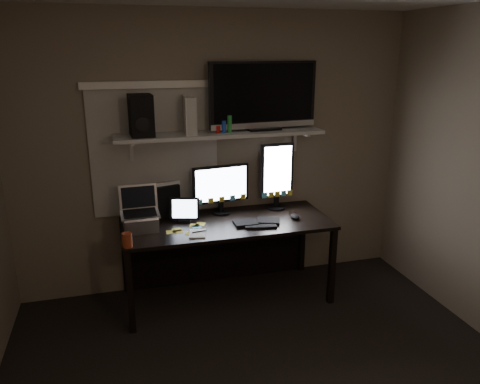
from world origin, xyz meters
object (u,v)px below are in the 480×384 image
object	(u,v)px
monitor_landscape	(221,189)
speaker	(141,115)
tv	(263,96)
monitor_portrait	(277,176)
desk	(224,235)
keyboard	(257,222)
laptop	(140,210)
cup	(127,240)
game_console	(189,115)
tablet	(184,210)
mouse	(295,217)

from	to	relation	value
monitor_landscape	speaker	distance (m)	0.96
tv	monitor_portrait	bearing A→B (deg)	-4.26
desk	keyboard	bearing A→B (deg)	-43.87
laptop	tv	xyz separation A→B (m)	(1.12, 0.22, 0.87)
cup	game_console	distance (m)	1.16
monitor_landscape	tablet	distance (m)	0.40
tablet	monitor_portrait	bearing A→B (deg)	24.35
monitor_landscape	tv	size ratio (longest dim) A/B	0.54
game_console	monitor_portrait	bearing A→B (deg)	5.60
tv	tablet	bearing A→B (deg)	-174.93
cup	speaker	distance (m)	1.02
desk	tablet	xyz separation A→B (m)	(-0.35, -0.03, 0.29)
desk	cup	distance (m)	0.99
speaker	monitor_portrait	bearing A→B (deg)	-1.53
keyboard	game_console	distance (m)	1.07
keyboard	cup	xyz separation A→B (m)	(-1.09, -0.22, 0.04)
desk	tv	bearing A→B (deg)	14.04
cup	tv	bearing A→B (deg)	23.72
tablet	speaker	size ratio (longest dim) A/B	0.75
laptop	tv	distance (m)	1.43
cup	game_console	size ratio (longest dim) A/B	0.36
keyboard	tv	xyz separation A→B (m)	(0.15, 0.33, 1.03)
keyboard	tv	bearing A→B (deg)	75.99
laptop	speaker	distance (m)	0.77
monitor_portrait	keyboard	world-z (taller)	monitor_portrait
game_console	keyboard	bearing A→B (deg)	-27.44
monitor_landscape	monitor_portrait	size ratio (longest dim) A/B	0.83
monitor_portrait	cup	xyz separation A→B (m)	(-1.39, -0.55, -0.26)
desk	monitor_landscape	world-z (taller)	monitor_landscape
monitor_landscape	cup	world-z (taller)	monitor_landscape
monitor_portrait	laptop	distance (m)	1.29
monitor_portrait	monitor_landscape	bearing A→B (deg)	175.16
monitor_portrait	keyboard	distance (m)	0.54
mouse	game_console	world-z (taller)	game_console
monitor_portrait	game_console	world-z (taller)	game_console
monitor_portrait	tablet	distance (m)	0.92
tv	game_console	distance (m)	0.67
monitor_portrait	keyboard	xyz separation A→B (m)	(-0.29, -0.33, -0.30)
monitor_portrait	game_console	size ratio (longest dim) A/B	2.04
tv	monitor_landscape	bearing A→B (deg)	174.80
keyboard	speaker	distance (m)	1.31
desk	cup	xyz separation A→B (m)	(-0.85, -0.45, 0.23)
tablet	laptop	bearing A→B (deg)	-150.47
keyboard	mouse	xyz separation A→B (m)	(0.36, 0.02, 0.01)
cup	game_console	world-z (taller)	game_console
keyboard	tablet	xyz separation A→B (m)	(-0.59, 0.20, 0.10)
mouse	game_console	bearing A→B (deg)	159.41
speaker	game_console	bearing A→B (deg)	-0.01
mouse	speaker	size ratio (longest dim) A/B	0.32
keyboard	mouse	size ratio (longest dim) A/B	3.76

